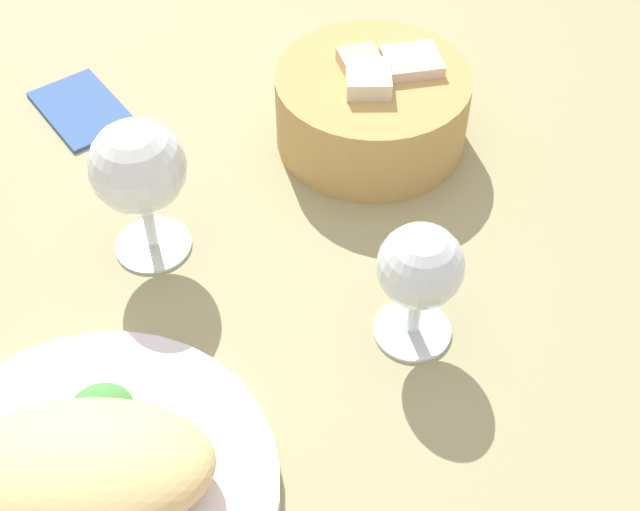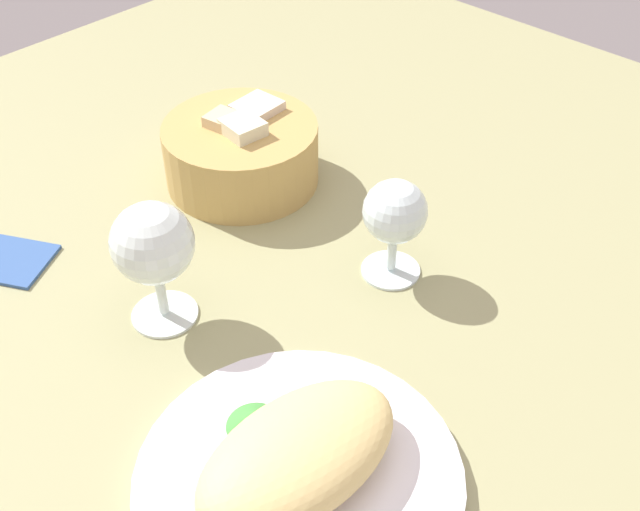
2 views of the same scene
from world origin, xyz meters
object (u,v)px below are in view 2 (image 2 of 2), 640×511
wine_glass_near (395,217)px  wine_glass_far (153,247)px  plate (299,479)px  bread_basket (242,151)px

wine_glass_near → wine_glass_far: bearing=149.3°
wine_glass_far → plate: bearing=-101.3°
wine_glass_near → wine_glass_far: wine_glass_far is taller
bread_basket → wine_glass_far: bearing=-151.4°
bread_basket → wine_glass_far: wine_glass_far is taller
plate → bread_basket: (25.56, 34.33, 3.28)cm
bread_basket → wine_glass_far: size_ratio=1.38×
wine_glass_near → plate: bearing=-156.2°
plate → wine_glass_far: (4.58, 22.89, 8.00)cm
bread_basket → wine_glass_near: size_ratio=1.62×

